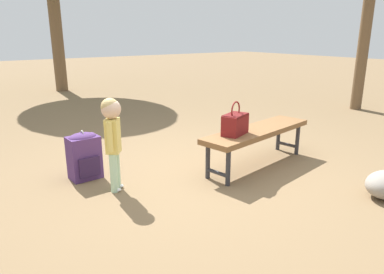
{
  "coord_description": "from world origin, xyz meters",
  "views": [
    {
      "loc": [
        2.16,
        2.92,
        1.51
      ],
      "look_at": [
        0.02,
        -0.03,
        0.45
      ],
      "focal_mm": 33.41,
      "sensor_mm": 36.0,
      "label": 1
    }
  ],
  "objects_px": {
    "backpack_large": "(84,155)",
    "park_bench": "(258,133)",
    "handbag": "(235,123)",
    "child_standing": "(112,130)"
  },
  "relations": [
    {
      "from": "park_bench",
      "to": "child_standing",
      "type": "xyz_separation_m",
      "value": [
        1.65,
        -0.33,
        0.23
      ]
    },
    {
      "from": "child_standing",
      "to": "backpack_large",
      "type": "height_order",
      "value": "child_standing"
    },
    {
      "from": "child_standing",
      "to": "handbag",
      "type": "bearing_deg",
      "value": 164.11
    },
    {
      "from": "backpack_large",
      "to": "park_bench",
      "type": "bearing_deg",
      "value": 155.62
    },
    {
      "from": "handbag",
      "to": "backpack_large",
      "type": "distance_m",
      "value": 1.66
    },
    {
      "from": "handbag",
      "to": "park_bench",
      "type": "bearing_deg",
      "value": -175.82
    },
    {
      "from": "park_bench",
      "to": "child_standing",
      "type": "height_order",
      "value": "child_standing"
    },
    {
      "from": "park_bench",
      "to": "backpack_large",
      "type": "bearing_deg",
      "value": -24.38
    },
    {
      "from": "park_bench",
      "to": "handbag",
      "type": "distance_m",
      "value": 0.43
    },
    {
      "from": "backpack_large",
      "to": "handbag",
      "type": "bearing_deg",
      "value": 149.1
    }
  ]
}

